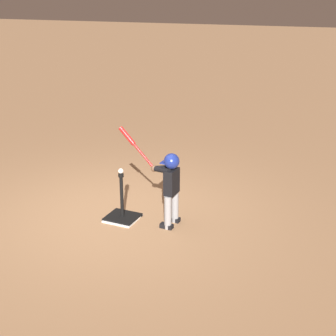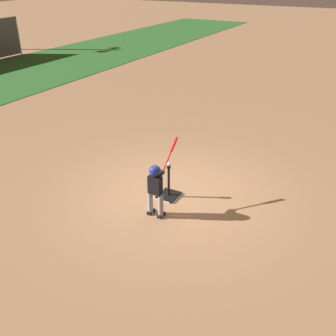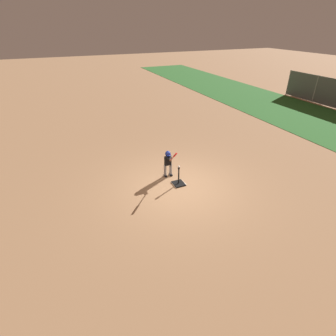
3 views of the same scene
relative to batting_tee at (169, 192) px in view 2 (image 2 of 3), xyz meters
The scene contains 5 objects.
ground_plane 0.20m from the batting_tee, 21.74° to the right, with size 90.00×90.00×0.00m, color #99704C.
home_plate 0.08m from the batting_tee, 128.04° to the left, with size 0.44×0.44×0.02m, color white.
batting_tee is the anchor object (origin of this frame).
batter_child 0.91m from the batting_tee, behind, with size 0.92×0.33×1.34m.
baseball 0.64m from the batting_tee, 90.00° to the right, with size 0.07×0.07×0.07m, color white.
Camera 2 is at (-6.22, -3.26, 4.19)m, focal length 42.00 mm.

